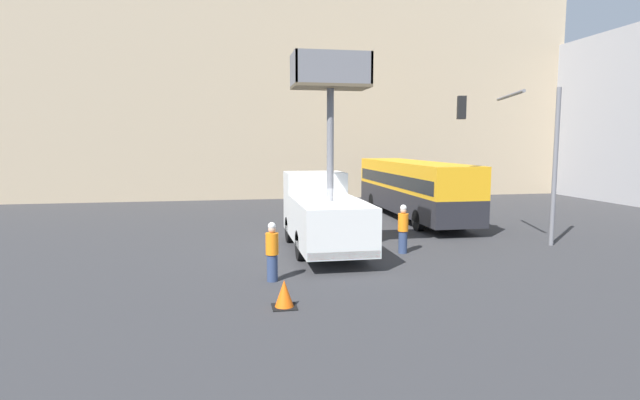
# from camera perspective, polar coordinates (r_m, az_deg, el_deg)

# --- Properties ---
(ground_plane) EXTENTS (120.00, 120.00, 0.00)m
(ground_plane) POSITION_cam_1_polar(r_m,az_deg,el_deg) (18.06, 2.35, -6.44)
(ground_plane) COLOR #333335
(building_backdrop_far) EXTENTS (44.00, 10.00, 21.79)m
(building_backdrop_far) POSITION_cam_1_polar(r_m,az_deg,el_deg) (41.62, -5.03, 16.00)
(building_backdrop_far) COLOR tan
(building_backdrop_far) RESTS_ON ground_plane
(utility_truck) EXTENTS (2.58, 6.45, 7.04)m
(utility_truck) POSITION_cam_1_polar(r_m,az_deg,el_deg) (18.58, 0.41, -1.15)
(utility_truck) COLOR silver
(utility_truck) RESTS_ON ground_plane
(city_bus) EXTENTS (2.46, 11.92, 3.06)m
(city_bus) POSITION_cam_1_polar(r_m,az_deg,el_deg) (27.17, 10.51, 1.67)
(city_bus) COLOR #232328
(city_bus) RESTS_ON ground_plane
(traffic_light_pole) EXTENTS (3.79, 3.54, 6.19)m
(traffic_light_pole) POSITION_cam_1_polar(r_m,az_deg,el_deg) (21.19, 22.04, 6.47)
(traffic_light_pole) COLOR slate
(traffic_light_pole) RESTS_ON ground_plane
(road_worker_near_truck) EXTENTS (0.38, 0.38, 1.76)m
(road_worker_near_truck) POSITION_cam_1_polar(r_m,az_deg,el_deg) (14.77, -5.49, -5.94)
(road_worker_near_truck) COLOR navy
(road_worker_near_truck) RESTS_ON ground_plane
(road_worker_directing) EXTENTS (0.38, 0.38, 1.81)m
(road_worker_directing) POSITION_cam_1_polar(r_m,az_deg,el_deg) (18.63, 9.47, -3.30)
(road_worker_directing) COLOR navy
(road_worker_directing) RESTS_ON ground_plane
(traffic_cone_near_truck) EXTENTS (0.61, 0.61, 0.70)m
(traffic_cone_near_truck) POSITION_cam_1_polar(r_m,az_deg,el_deg) (12.59, -4.11, -10.73)
(traffic_cone_near_truck) COLOR black
(traffic_cone_near_truck) RESTS_ON ground_plane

